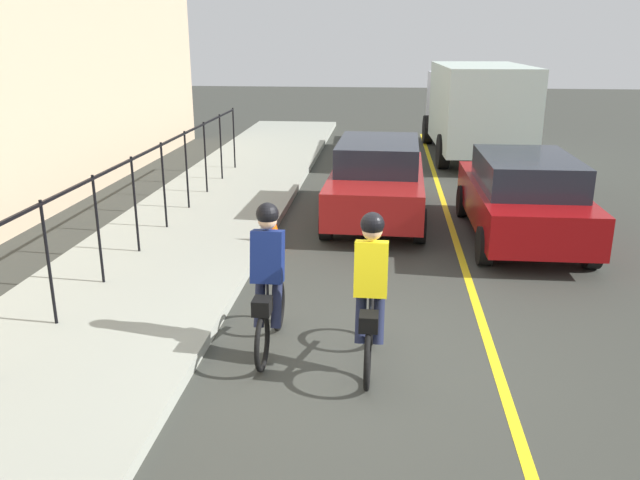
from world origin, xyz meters
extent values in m
plane|color=#33352F|center=(0.00, 0.00, 0.00)|extent=(80.00, 80.00, 0.00)
cube|color=yellow|center=(0.00, -1.60, 0.00)|extent=(36.00, 0.12, 0.01)
cube|color=gray|center=(0.00, 3.40, 0.07)|extent=(40.00, 3.20, 0.15)
cylinder|color=black|center=(0.29, 3.80, 0.95)|extent=(0.04, 0.04, 1.60)
cylinder|color=black|center=(1.71, 3.80, 0.95)|extent=(0.04, 0.04, 1.60)
cylinder|color=black|center=(3.14, 3.80, 0.95)|extent=(0.04, 0.04, 1.60)
cylinder|color=black|center=(4.57, 3.80, 0.95)|extent=(0.04, 0.04, 1.60)
cylinder|color=black|center=(5.99, 3.80, 0.95)|extent=(0.04, 0.04, 1.60)
cylinder|color=black|center=(7.42, 3.80, 0.95)|extent=(0.04, 0.04, 1.60)
cylinder|color=black|center=(8.85, 3.80, 0.95)|extent=(0.04, 0.04, 1.60)
cylinder|color=black|center=(10.27, 3.80, 0.95)|extent=(0.04, 0.04, 1.60)
cube|color=black|center=(1.00, 3.80, 1.70)|extent=(18.55, 0.04, 0.04)
torus|color=black|center=(0.71, 1.03, 0.33)|extent=(0.66, 0.07, 0.66)
torus|color=black|center=(-0.34, 1.05, 0.33)|extent=(0.66, 0.07, 0.66)
cube|color=black|center=(0.19, 1.04, 0.58)|extent=(0.93, 0.05, 0.24)
cylinder|color=black|center=(0.04, 1.04, 0.73)|extent=(0.03, 0.03, 0.35)
cube|color=navy|center=(0.09, 1.04, 1.21)|extent=(0.35, 0.36, 0.63)
sphere|color=tan|center=(0.14, 1.04, 1.62)|extent=(0.22, 0.22, 0.22)
sphere|color=black|center=(0.14, 1.04, 1.70)|extent=(0.26, 0.26, 0.26)
cylinder|color=#191E38|center=(0.07, 1.14, 0.68)|extent=(0.34, 0.12, 0.65)
cylinder|color=#191E38|center=(0.07, 0.94, 0.68)|extent=(0.34, 0.12, 0.65)
cube|color=black|center=(-0.29, 1.05, 0.75)|extent=(0.24, 0.20, 0.18)
torus|color=black|center=(0.43, -0.16, 0.33)|extent=(0.66, 0.07, 0.66)
torus|color=black|center=(-0.62, -0.14, 0.33)|extent=(0.66, 0.07, 0.66)
cube|color=black|center=(-0.10, -0.15, 0.58)|extent=(0.93, 0.05, 0.24)
cylinder|color=black|center=(-0.25, -0.15, 0.73)|extent=(0.03, 0.03, 0.35)
cube|color=yellow|center=(-0.20, -0.15, 1.21)|extent=(0.35, 0.36, 0.63)
sphere|color=tan|center=(-0.15, -0.15, 1.62)|extent=(0.22, 0.22, 0.22)
sphere|color=black|center=(-0.15, -0.15, 1.70)|extent=(0.26, 0.26, 0.26)
cylinder|color=#191E38|center=(-0.22, -0.05, 0.68)|extent=(0.34, 0.12, 0.65)
cylinder|color=#191E38|center=(-0.22, -0.25, 0.68)|extent=(0.34, 0.12, 0.65)
cube|color=black|center=(-0.57, -0.14, 0.75)|extent=(0.24, 0.20, 0.18)
cube|color=maroon|center=(4.98, -2.76, 0.67)|extent=(4.42, 1.84, 0.70)
cube|color=#1E232D|center=(4.78, -2.76, 1.30)|extent=(2.48, 1.60, 0.56)
cylinder|color=black|center=(6.47, -1.90, 0.32)|extent=(0.64, 0.23, 0.64)
cylinder|color=black|center=(6.49, -3.60, 0.32)|extent=(0.64, 0.23, 0.64)
cylinder|color=black|center=(3.48, -1.92, 0.32)|extent=(0.64, 0.23, 0.64)
cylinder|color=black|center=(3.49, -3.62, 0.32)|extent=(0.64, 0.23, 0.64)
cube|color=maroon|center=(6.05, -0.11, 0.67)|extent=(4.45, 1.92, 0.70)
cube|color=#1E232D|center=(6.25, -0.12, 1.30)|extent=(2.51, 1.65, 0.56)
cylinder|color=black|center=(4.53, -0.92, 0.32)|extent=(0.65, 0.24, 0.64)
cylinder|color=black|center=(4.58, 0.78, 0.32)|extent=(0.65, 0.24, 0.64)
cylinder|color=black|center=(7.53, -1.00, 0.32)|extent=(0.65, 0.24, 0.64)
cylinder|color=black|center=(7.57, 0.70, 0.32)|extent=(0.65, 0.24, 0.64)
cube|color=#B0C3B8|center=(12.58, -2.94, 1.63)|extent=(4.86, 2.59, 2.30)
cube|color=silver|center=(16.00, -2.80, 1.43)|extent=(1.91, 2.28, 1.90)
cylinder|color=black|center=(15.81, -1.68, 0.48)|extent=(0.97, 0.34, 0.96)
cylinder|color=black|center=(15.90, -3.92, 0.48)|extent=(0.97, 0.34, 0.96)
cylinder|color=black|center=(11.47, -1.86, 0.48)|extent=(0.97, 0.34, 0.96)
cylinder|color=black|center=(11.57, -4.10, 0.48)|extent=(0.97, 0.34, 0.96)
cone|color=#F6590A|center=(3.90, 1.65, 0.34)|extent=(0.36, 0.36, 0.68)
camera|label=1|loc=(-6.81, -0.27, 3.64)|focal=36.43mm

